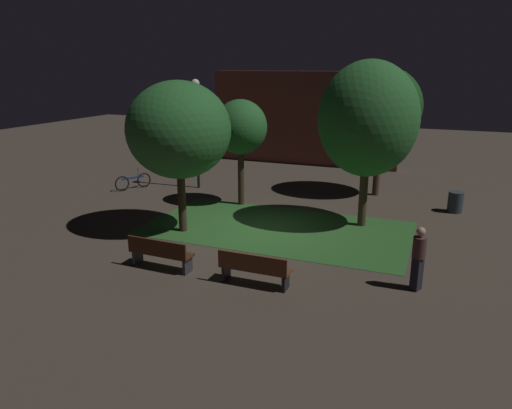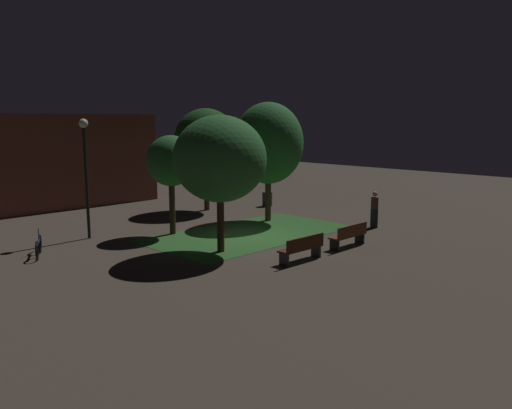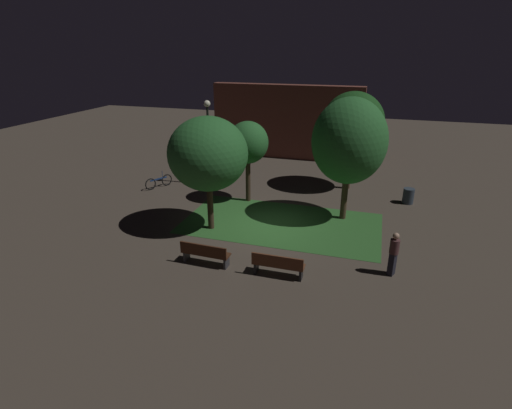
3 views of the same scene
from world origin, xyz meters
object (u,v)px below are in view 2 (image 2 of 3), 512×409
Objects in this scene: pedestrian at (374,209)px; lamp_post_plaza_west at (85,158)px; bench_near_trees at (349,235)px; tree_near_wall at (206,140)px; tree_back_left at (268,143)px; bicycle at (39,246)px; tree_back_right at (171,162)px; bench_lawn_edge at (302,248)px; tree_tall_center at (220,159)px; trash_bin at (267,199)px.

lamp_post_plaza_west is at bearing 144.45° from pedestrian.
bench_near_trees is 0.34× the size of tree_near_wall.
bicycle is at bearing 172.94° from tree_back_left.
tree_near_wall is at bearing 35.99° from tree_back_right.
bench_near_trees is 10.59m from lamp_post_plaza_west.
tree_near_wall is 3.42× the size of bicycle.
bench_lawn_edge is 11.27m from tree_near_wall.
bench_near_trees is 0.33× the size of tree_back_left.
tree_tall_center is at bearing 109.10° from bench_lawn_edge.
tree_near_wall is 9.39m from pedestrian.
bench_near_trees is 2.32× the size of trash_bin.
pedestrian reaches higher than trash_bin.
pedestrian is at bearing 11.22° from bench_lawn_edge.
bench_lawn_edge is 0.35× the size of tree_near_wall.
bicycle is 0.95× the size of pedestrian.
bench_lawn_edge is at bearing -68.14° from lamp_post_plaza_west.
tree_back_left is 10.83m from bicycle.
tree_back_left reaches higher than lamp_post_plaza_west.
trash_bin is 13.31m from bicycle.
tree_near_wall is 3.26× the size of pedestrian.
tree_near_wall reaches higher than trash_bin.
tree_tall_center is 0.92× the size of tree_near_wall.
pedestrian is (-0.87, -7.27, 0.46)m from trash_bin.
lamp_post_plaza_west is at bearing 161.53° from tree_back_left.
trash_bin is at bearing 6.83° from bicycle.
tree_back_right is at bearing -144.01° from tree_near_wall.
bench_near_trees is 7.71m from tree_back_right.
lamp_post_plaza_west is at bearing 113.33° from tree_tall_center.
tree_back_left is at bearing -9.81° from tree_back_right.
tree_back_right is at bearing 170.19° from tree_back_left.
tree_back_right is 4.97m from tree_back_left.
tree_back_right reaches higher than pedestrian.
tree_back_left is 7.04× the size of trash_bin.
bench_lawn_edge is 4.21m from tree_tall_center.
bench_lawn_edge is 1.13× the size of pedestrian.
bicycle is at bearing -173.17° from trash_bin.
tree_near_wall reaches higher than tree_tall_center.
bicycle is at bearing 155.25° from pedestrian.
trash_bin is at bearing 43.93° from tree_back_left.
tree_tall_center is at bearing -126.72° from tree_near_wall.
bicycle is at bearing 140.35° from tree_tall_center.
bench_near_trees is at bearing -39.03° from bicycle.
bench_lawn_edge and bench_near_trees have the same top height.
tree_back_left reaches higher than bench_near_trees.
tree_near_wall is at bearing 104.49° from pedestrian.
bicycle is (-4.86, 4.03, -2.98)m from tree_tall_center.
bench_near_trees is 3.98m from pedestrian.
tree_near_wall is (1.50, 9.96, 3.19)m from bench_near_trees.
tree_tall_center is at bearing -152.88° from tree_back_left.
lamp_post_plaza_west is (-7.53, -1.69, -0.48)m from tree_near_wall.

